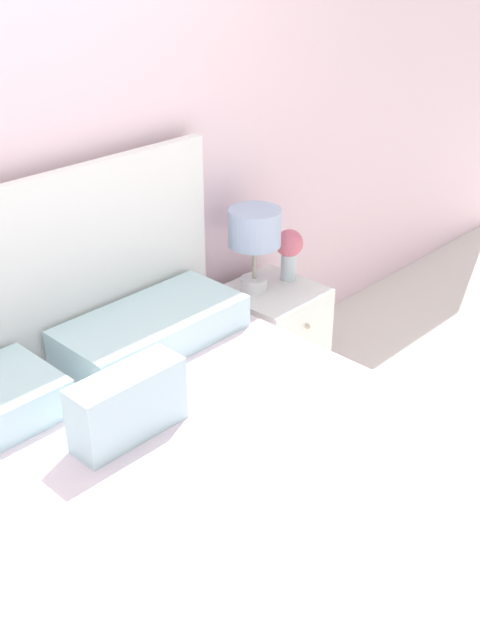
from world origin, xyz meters
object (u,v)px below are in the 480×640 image
flower_vase (289,249)px  bed (201,539)px  nightstand (272,337)px  table_lamp (255,233)px

flower_vase → bed: bearing=-149.5°
nightstand → table_lamp: bearing=135.0°
bed → flower_vase: size_ratio=8.46×
table_lamp → flower_vase: table_lamp is taller
table_lamp → bed: bearing=-143.9°
bed → nightstand: size_ratio=4.18×
nightstand → table_lamp: size_ratio=1.28×
bed → table_lamp: bearing=36.1°
bed → flower_vase: bed is taller
nightstand → flower_vase: size_ratio=2.02×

